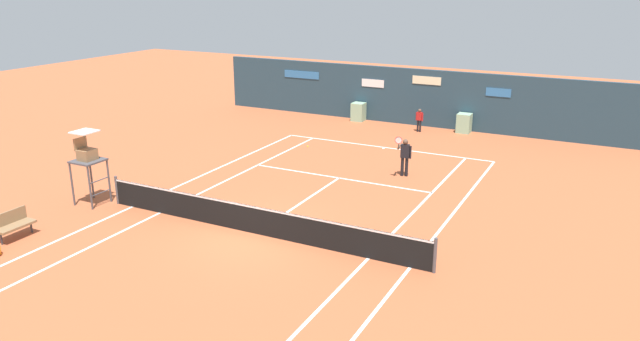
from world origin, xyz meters
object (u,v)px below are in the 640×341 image
object	(u,v)px
tennis_ball_mid_court	(308,146)
player_on_baseline	(405,154)
player_bench	(13,223)
umpire_chair	(87,157)
ball_kid_centre_post	(419,119)

from	to	relation	value
tennis_ball_mid_court	player_on_baseline	bearing A→B (deg)	-20.71
player_bench	player_on_baseline	bearing A→B (deg)	142.27
player_bench	tennis_ball_mid_court	size ratio (longest dim) A/B	18.21
player_bench	player_on_baseline	distance (m)	14.74
umpire_chair	ball_kid_centre_post	xyz separation A→B (m)	(7.34, 15.93, -1.05)
player_bench	player_on_baseline	world-z (taller)	player_on_baseline
player_on_baseline	umpire_chair	bearing A→B (deg)	29.83
player_bench	tennis_ball_mid_court	xyz separation A→B (m)	(3.25, 13.83, -0.47)
umpire_chair	player_bench	xyz separation A→B (m)	(0.17, -3.37, -1.28)
player_bench	ball_kid_centre_post	world-z (taller)	ball_kid_centre_post
umpire_chair	tennis_ball_mid_court	bearing A→B (deg)	161.89
ball_kid_centre_post	tennis_ball_mid_court	size ratio (longest dim) A/B	18.62
player_bench	tennis_ball_mid_court	world-z (taller)	player_bench
player_on_baseline	tennis_ball_mid_court	distance (m)	6.23
player_on_baseline	ball_kid_centre_post	xyz separation A→B (m)	(-1.84, 7.65, -0.22)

